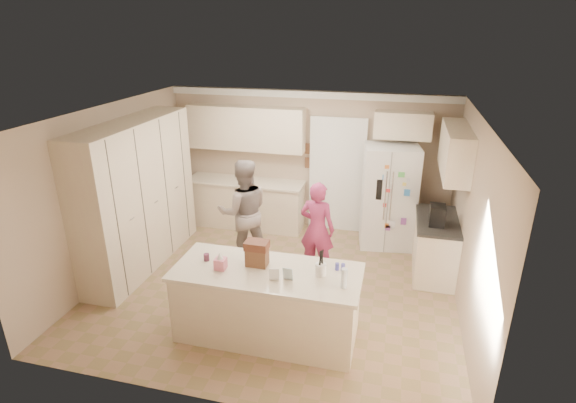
% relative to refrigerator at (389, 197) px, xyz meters
% --- Properties ---
extents(floor, '(5.20, 4.60, 0.02)m').
position_rel_refrigerator_xyz_m(floor, '(-1.52, -1.84, -0.91)').
color(floor, '#927054').
rests_on(floor, ground).
extents(ceiling, '(5.20, 4.60, 0.02)m').
position_rel_refrigerator_xyz_m(ceiling, '(-1.52, -1.84, 1.71)').
color(ceiling, white).
rests_on(ceiling, wall_back).
extents(wall_back, '(5.20, 0.02, 2.60)m').
position_rel_refrigerator_xyz_m(wall_back, '(-1.52, 0.47, 0.40)').
color(wall_back, tan).
rests_on(wall_back, ground).
extents(wall_front, '(5.20, 0.02, 2.60)m').
position_rel_refrigerator_xyz_m(wall_front, '(-1.52, -4.15, 0.40)').
color(wall_front, tan).
rests_on(wall_front, ground).
extents(wall_left, '(0.02, 4.60, 2.60)m').
position_rel_refrigerator_xyz_m(wall_left, '(-4.13, -1.84, 0.40)').
color(wall_left, tan).
rests_on(wall_left, ground).
extents(wall_right, '(0.02, 4.60, 2.60)m').
position_rel_refrigerator_xyz_m(wall_right, '(1.09, -1.84, 0.40)').
color(wall_right, tan).
rests_on(wall_right, ground).
extents(crown_back, '(5.20, 0.08, 0.12)m').
position_rel_refrigerator_xyz_m(crown_back, '(-1.52, 0.42, 1.63)').
color(crown_back, white).
rests_on(crown_back, wall_back).
extents(pantry_bank, '(0.60, 2.60, 2.35)m').
position_rel_refrigerator_xyz_m(pantry_bank, '(-3.82, -1.64, 0.28)').
color(pantry_bank, beige).
rests_on(pantry_bank, floor).
extents(back_base_cab, '(2.20, 0.60, 0.88)m').
position_rel_refrigerator_xyz_m(back_base_cab, '(-2.67, 0.16, -0.46)').
color(back_base_cab, beige).
rests_on(back_base_cab, floor).
extents(back_countertop, '(2.24, 0.63, 0.04)m').
position_rel_refrigerator_xyz_m(back_countertop, '(-2.67, 0.15, 0.00)').
color(back_countertop, beige).
rests_on(back_countertop, back_base_cab).
extents(back_upper_cab, '(2.20, 0.35, 0.80)m').
position_rel_refrigerator_xyz_m(back_upper_cab, '(-2.67, 0.28, 1.00)').
color(back_upper_cab, beige).
rests_on(back_upper_cab, wall_back).
extents(doorway_opening, '(0.90, 0.06, 2.10)m').
position_rel_refrigerator_xyz_m(doorway_opening, '(-0.97, 0.44, 0.15)').
color(doorway_opening, black).
rests_on(doorway_opening, floor).
extents(doorway_casing, '(1.02, 0.03, 2.22)m').
position_rel_refrigerator_xyz_m(doorway_casing, '(-0.97, 0.40, 0.15)').
color(doorway_casing, white).
rests_on(doorway_casing, floor).
extents(wall_frame_upper, '(0.15, 0.02, 0.20)m').
position_rel_refrigerator_xyz_m(wall_frame_upper, '(-1.50, 0.43, 0.65)').
color(wall_frame_upper, brown).
rests_on(wall_frame_upper, wall_back).
extents(wall_frame_lower, '(0.15, 0.02, 0.20)m').
position_rel_refrigerator_xyz_m(wall_frame_lower, '(-1.50, 0.43, 0.38)').
color(wall_frame_lower, brown).
rests_on(wall_frame_lower, wall_back).
extents(refrigerator, '(0.98, 0.81, 1.80)m').
position_rel_refrigerator_xyz_m(refrigerator, '(0.00, 0.00, 0.00)').
color(refrigerator, white).
rests_on(refrigerator, floor).
extents(fridge_seam, '(0.02, 0.02, 1.78)m').
position_rel_refrigerator_xyz_m(fridge_seam, '(0.00, -0.35, 0.00)').
color(fridge_seam, gray).
rests_on(fridge_seam, refrigerator).
extents(fridge_dispenser, '(0.22, 0.03, 0.35)m').
position_rel_refrigerator_xyz_m(fridge_dispenser, '(-0.22, -0.37, 0.25)').
color(fridge_dispenser, black).
rests_on(fridge_dispenser, refrigerator).
extents(fridge_handle_l, '(0.02, 0.02, 0.85)m').
position_rel_refrigerator_xyz_m(fridge_handle_l, '(-0.05, -0.37, 0.15)').
color(fridge_handle_l, silver).
rests_on(fridge_handle_l, refrigerator).
extents(fridge_handle_r, '(0.02, 0.02, 0.85)m').
position_rel_refrigerator_xyz_m(fridge_handle_r, '(0.05, -0.37, 0.15)').
color(fridge_handle_r, silver).
rests_on(fridge_handle_r, refrigerator).
extents(over_fridge_cab, '(0.95, 0.35, 0.45)m').
position_rel_refrigerator_xyz_m(over_fridge_cab, '(0.13, 0.28, 1.20)').
color(over_fridge_cab, beige).
rests_on(over_fridge_cab, wall_back).
extents(right_base_cab, '(0.60, 1.20, 0.88)m').
position_rel_refrigerator_xyz_m(right_base_cab, '(0.78, -0.84, -0.46)').
color(right_base_cab, beige).
rests_on(right_base_cab, floor).
extents(right_countertop, '(0.63, 1.24, 0.04)m').
position_rel_refrigerator_xyz_m(right_countertop, '(0.77, -0.84, 0.00)').
color(right_countertop, '#2D2B28').
rests_on(right_countertop, right_base_cab).
extents(right_upper_cab, '(0.35, 1.50, 0.70)m').
position_rel_refrigerator_xyz_m(right_upper_cab, '(0.90, -0.64, 1.05)').
color(right_upper_cab, beige).
rests_on(right_upper_cab, wall_right).
extents(coffee_maker, '(0.22, 0.28, 0.30)m').
position_rel_refrigerator_xyz_m(coffee_maker, '(0.73, -1.04, 0.17)').
color(coffee_maker, black).
rests_on(coffee_maker, right_countertop).
extents(island_base, '(2.20, 0.90, 0.88)m').
position_rel_refrigerator_xyz_m(island_base, '(-1.32, -2.94, -0.46)').
color(island_base, beige).
rests_on(island_base, floor).
extents(island_top, '(2.28, 0.96, 0.05)m').
position_rel_refrigerator_xyz_m(island_top, '(-1.32, -2.94, 0.00)').
color(island_top, beige).
rests_on(island_top, island_base).
extents(utensil_crock, '(0.13, 0.13, 0.15)m').
position_rel_refrigerator_xyz_m(utensil_crock, '(-0.67, -2.89, 0.10)').
color(utensil_crock, white).
rests_on(utensil_crock, island_top).
extents(tissue_box, '(0.13, 0.13, 0.14)m').
position_rel_refrigerator_xyz_m(tissue_box, '(-1.87, -3.04, 0.10)').
color(tissue_box, '#DA6F8B').
rests_on(tissue_box, island_top).
extents(tissue_plume, '(0.08, 0.08, 0.08)m').
position_rel_refrigerator_xyz_m(tissue_plume, '(-1.87, -3.04, 0.20)').
color(tissue_plume, white).
rests_on(tissue_plume, tissue_box).
extents(dollhouse_body, '(0.26, 0.18, 0.22)m').
position_rel_refrigerator_xyz_m(dollhouse_body, '(-1.47, -2.84, 0.14)').
color(dollhouse_body, brown).
rests_on(dollhouse_body, island_top).
extents(dollhouse_roof, '(0.28, 0.20, 0.10)m').
position_rel_refrigerator_xyz_m(dollhouse_roof, '(-1.47, -2.84, 0.30)').
color(dollhouse_roof, '#592D1E').
rests_on(dollhouse_roof, dollhouse_body).
extents(jam_jar, '(0.07, 0.07, 0.09)m').
position_rel_refrigerator_xyz_m(jam_jar, '(-2.12, -2.89, 0.07)').
color(jam_jar, '#59263F').
rests_on(jam_jar, island_top).
extents(greeting_card_a, '(0.12, 0.06, 0.16)m').
position_rel_refrigerator_xyz_m(greeting_card_a, '(-1.17, -3.14, 0.11)').
color(greeting_card_a, white).
rests_on(greeting_card_a, island_top).
extents(greeting_card_b, '(0.12, 0.05, 0.16)m').
position_rel_refrigerator_xyz_m(greeting_card_b, '(-1.02, -3.09, 0.11)').
color(greeting_card_b, silver).
rests_on(greeting_card_b, island_top).
extents(water_bottle, '(0.07, 0.07, 0.24)m').
position_rel_refrigerator_xyz_m(water_bottle, '(-0.37, -3.09, 0.14)').
color(water_bottle, silver).
rests_on(water_bottle, island_top).
extents(shaker_salt, '(0.05, 0.05, 0.09)m').
position_rel_refrigerator_xyz_m(shaker_salt, '(-0.50, -2.72, 0.07)').
color(shaker_salt, '#4244A8').
rests_on(shaker_salt, island_top).
extents(shaker_pepper, '(0.05, 0.05, 0.09)m').
position_rel_refrigerator_xyz_m(shaker_pepper, '(-0.43, -2.72, 0.07)').
color(shaker_pepper, '#4244A8').
rests_on(shaker_pepper, island_top).
extents(teen_boy, '(1.05, 0.96, 1.74)m').
position_rel_refrigerator_xyz_m(teen_boy, '(-2.24, -1.18, -0.03)').
color(teen_boy, gray).
rests_on(teen_boy, floor).
extents(teen_girl, '(0.60, 0.45, 1.51)m').
position_rel_refrigerator_xyz_m(teen_girl, '(-1.01, -1.28, -0.14)').
color(teen_girl, '#AB3475').
rests_on(teen_girl, floor).
extents(fridge_magnets, '(0.76, 0.02, 1.44)m').
position_rel_refrigerator_xyz_m(fridge_magnets, '(0.00, -0.36, 0.00)').
color(fridge_magnets, tan).
rests_on(fridge_magnets, refrigerator).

